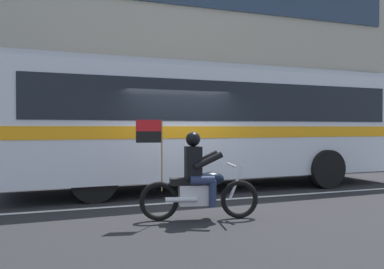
{
  "coord_description": "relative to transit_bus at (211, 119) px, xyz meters",
  "views": [
    {
      "loc": [
        -2.85,
        -8.82,
        1.64
      ],
      "look_at": [
        -0.0,
        -0.89,
        1.49
      ],
      "focal_mm": 37.08,
      "sensor_mm": 36.0,
      "label": 1
    }
  ],
  "objects": [
    {
      "name": "ground_plane",
      "position": [
        -1.31,
        -1.19,
        -1.88
      ],
      "size": [
        60.0,
        60.0,
        0.0
      ],
      "primitive_type": "plane",
      "color": "black"
    },
    {
      "name": "sidewalk_curb",
      "position": [
        -1.31,
        3.91,
        -1.81
      ],
      "size": [
        28.0,
        3.8,
        0.15
      ],
      "primitive_type": "cube",
      "color": "#B7B2A8",
      "rests_on": "ground_plane"
    },
    {
      "name": "lane_center_stripe",
      "position": [
        -1.31,
        -1.79,
        -1.88
      ],
      "size": [
        26.6,
        0.14,
        0.01
      ],
      "primitive_type": "cube",
      "color": "silver",
      "rests_on": "ground_plane"
    },
    {
      "name": "office_building_facade",
      "position": [
        -1.31,
        6.19,
        3.45
      ],
      "size": [
        28.0,
        0.89,
        10.64
      ],
      "color": "gray",
      "rests_on": "ground_plane"
    },
    {
      "name": "transit_bus",
      "position": [
        0.0,
        0.0,
        0.0
      ],
      "size": [
        10.59,
        2.95,
        3.22
      ],
      "color": "silver",
      "rests_on": "ground_plane"
    },
    {
      "name": "motorcycle_with_rider",
      "position": [
        -1.68,
        -3.44,
        -1.22
      ],
      "size": [
        2.16,
        0.73,
        1.78
      ],
      "color": "black",
      "rests_on": "ground_plane"
    }
  ]
}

